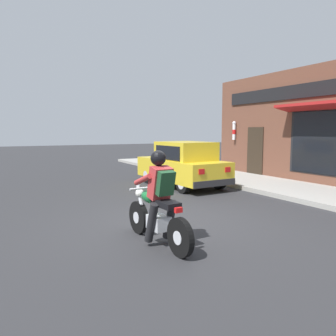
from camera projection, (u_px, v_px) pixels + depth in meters
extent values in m
plane|color=#2B2B2D|center=(173.00, 222.00, 7.02)|extent=(80.00, 80.00, 0.00)
cube|color=#9E9B93|center=(254.00, 182.00, 12.09)|extent=(2.60, 22.00, 0.14)
cube|color=brown|center=(320.00, 126.00, 11.32)|extent=(0.50, 10.25, 4.20)
cube|color=#2D2319|center=(255.00, 152.00, 13.76)|extent=(0.04, 0.90, 2.10)
cube|color=black|center=(316.00, 89.00, 11.04)|extent=(0.06, 8.71, 0.50)
cylinder|color=white|center=(234.00, 132.00, 14.75)|extent=(0.14, 0.14, 0.70)
cylinder|color=red|center=(234.00, 132.00, 14.75)|extent=(0.15, 0.15, 0.20)
sphere|color=silver|center=(234.00, 123.00, 14.70)|extent=(0.16, 0.16, 0.16)
cylinder|color=black|center=(139.00, 217.00, 6.21)|extent=(0.14, 0.62, 0.62)
cylinder|color=silver|center=(139.00, 217.00, 6.21)|extent=(0.13, 0.22, 0.22)
cylinder|color=black|center=(180.00, 237.00, 5.03)|extent=(0.14, 0.62, 0.62)
cylinder|color=silver|center=(180.00, 237.00, 5.03)|extent=(0.13, 0.22, 0.22)
cube|color=silver|center=(159.00, 222.00, 5.57)|extent=(0.30, 0.42, 0.24)
ellipsoid|color=#196B33|center=(151.00, 196.00, 5.74)|extent=(0.33, 0.54, 0.24)
cube|color=black|center=(166.00, 204.00, 5.34)|extent=(0.29, 0.57, 0.10)
cylinder|color=silver|center=(141.00, 202.00, 6.09)|extent=(0.09, 0.33, 0.68)
cylinder|color=silver|center=(144.00, 188.00, 5.96)|extent=(0.56, 0.07, 0.04)
sphere|color=silver|center=(140.00, 193.00, 6.12)|extent=(0.16, 0.16, 0.16)
cylinder|color=silver|center=(180.00, 233.00, 5.33)|extent=(0.11, 0.55, 0.08)
cube|color=red|center=(178.00, 210.00, 5.03)|extent=(0.12, 0.07, 0.08)
cylinder|color=black|center=(151.00, 223.00, 5.41)|extent=(0.16, 0.36, 0.71)
cylinder|color=black|center=(170.00, 220.00, 5.60)|extent=(0.16, 0.36, 0.71)
cube|color=#B23333|center=(160.00, 183.00, 5.45)|extent=(0.36, 0.35, 0.57)
cylinder|color=#B23333|center=(143.00, 180.00, 5.54)|extent=(0.12, 0.52, 0.26)
cylinder|color=#B23333|center=(163.00, 178.00, 5.75)|extent=(0.12, 0.52, 0.26)
sphere|color=black|center=(158.00, 158.00, 5.46)|extent=(0.26, 0.26, 0.26)
cube|color=#1E4728|center=(165.00, 183.00, 5.31)|extent=(0.29, 0.26, 0.42)
cylinder|color=black|center=(148.00, 175.00, 12.25)|extent=(0.20, 0.61, 0.60)
cylinder|color=silver|center=(148.00, 175.00, 12.25)|extent=(0.21, 0.34, 0.33)
cylinder|color=black|center=(180.00, 173.00, 12.98)|extent=(0.20, 0.61, 0.60)
cylinder|color=silver|center=(180.00, 173.00, 12.98)|extent=(0.21, 0.34, 0.33)
cylinder|color=black|center=(183.00, 184.00, 10.20)|extent=(0.20, 0.61, 0.60)
cylinder|color=silver|center=(183.00, 184.00, 10.20)|extent=(0.21, 0.34, 0.33)
cylinder|color=black|center=(219.00, 180.00, 10.94)|extent=(0.20, 0.61, 0.60)
cylinder|color=silver|center=(219.00, 180.00, 10.94)|extent=(0.21, 0.34, 0.33)
cube|color=gold|center=(181.00, 169.00, 11.56)|extent=(1.79, 3.77, 0.70)
cube|color=gold|center=(185.00, 151.00, 11.27)|extent=(1.52, 1.96, 0.66)
cube|color=black|center=(172.00, 152.00, 12.02)|extent=(1.34, 0.40, 0.51)
cube|color=black|center=(167.00, 153.00, 10.91)|extent=(0.09, 1.52, 0.46)
cube|color=black|center=(202.00, 151.00, 11.65)|extent=(0.09, 1.52, 0.46)
cube|color=silver|center=(145.00, 162.00, 12.87)|extent=(0.24, 0.05, 0.14)
cube|color=red|center=(202.00, 172.00, 9.70)|extent=(0.20, 0.05, 0.16)
cube|color=silver|center=(167.00, 161.00, 13.39)|extent=(0.24, 0.05, 0.14)
cube|color=red|center=(228.00, 170.00, 10.22)|extent=(0.20, 0.05, 0.16)
cube|color=#28282B|center=(156.00, 171.00, 13.15)|extent=(1.61, 0.19, 0.20)
cube|color=#28282B|center=(214.00, 183.00, 10.03)|extent=(1.61, 0.19, 0.20)
cube|color=black|center=(216.00, 171.00, 14.79)|extent=(0.36, 0.36, 0.04)
cone|color=orange|center=(216.00, 164.00, 14.75)|extent=(0.28, 0.28, 0.56)
cylinder|color=white|center=(216.00, 164.00, 14.75)|extent=(0.20, 0.20, 0.08)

